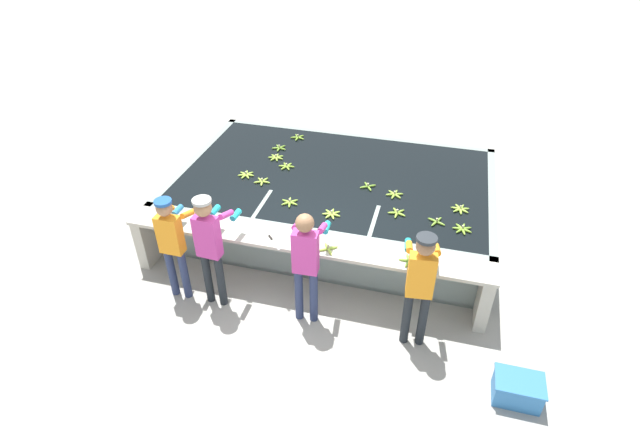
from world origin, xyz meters
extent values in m
plane|color=#A3A099|center=(0.00, 0.00, 0.00)|extent=(80.00, 80.00, 0.00)
cube|color=gray|center=(0.00, 2.09, 0.03)|extent=(5.13, 3.28, 0.06)
cube|color=gray|center=(0.00, 0.51, 0.44)|extent=(5.13, 0.12, 0.87)
cube|color=gray|center=(0.00, 3.67, 0.44)|extent=(5.13, 0.12, 0.87)
cube|color=gray|center=(-2.51, 2.09, 0.44)|extent=(0.12, 3.28, 0.87)
cube|color=gray|center=(2.51, 2.09, 0.44)|extent=(0.12, 3.28, 0.87)
cube|color=black|center=(0.00, 2.09, 0.46)|extent=(4.89, 3.04, 0.81)
cube|color=gray|center=(-0.86, 0.97, 0.44)|extent=(0.06, 0.80, 0.87)
cube|color=gray|center=(0.86, 0.97, 0.44)|extent=(0.06, 0.80, 0.87)
cube|color=#B7B2A3|center=(0.00, 0.23, 0.85)|extent=(5.13, 0.45, 0.05)
cube|color=#B7B2A3|center=(-2.47, 0.23, 0.41)|extent=(0.16, 0.41, 0.82)
cube|color=#B7B2A3|center=(2.47, 0.23, 0.41)|extent=(0.16, 0.41, 0.82)
cylinder|color=navy|center=(-1.75, -0.33, 0.40)|extent=(0.11, 0.11, 0.79)
cylinder|color=navy|center=(-1.55, -0.33, 0.40)|extent=(0.11, 0.11, 0.79)
cube|color=orange|center=(-1.65, -0.33, 1.07)|extent=(0.32, 0.18, 0.56)
sphere|color=#9E704C|center=(-1.65, -0.33, 1.49)|extent=(0.21, 0.21, 0.21)
cylinder|color=#1E5199|center=(-1.65, -0.33, 1.59)|extent=(0.22, 0.22, 0.04)
cylinder|color=orange|center=(-1.81, -0.08, 1.27)|extent=(0.09, 0.31, 0.18)
cylinder|color=teal|center=(-1.80, 0.17, 1.10)|extent=(0.09, 0.20, 0.08)
cylinder|color=orange|center=(-1.49, -0.08, 1.27)|extent=(0.09, 0.31, 0.18)
cylinder|color=teal|center=(-1.48, 0.17, 1.10)|extent=(0.09, 0.20, 0.08)
cylinder|color=#1E2328|center=(-1.20, -0.32, 0.42)|extent=(0.11, 0.11, 0.84)
cylinder|color=#1E2328|center=(-1.00, -0.34, 0.42)|extent=(0.11, 0.11, 0.84)
cube|color=#BC388E|center=(-1.10, -0.33, 1.14)|extent=(0.33, 0.19, 0.60)
sphere|color=#9E704C|center=(-1.10, -0.33, 1.59)|extent=(0.23, 0.23, 0.23)
cylinder|color=#9E9E99|center=(-1.10, -0.33, 1.69)|extent=(0.24, 0.24, 0.04)
cylinder|color=#BC388E|center=(-1.24, -0.07, 1.36)|extent=(0.10, 0.31, 0.18)
cylinder|color=#1EA3AD|center=(-1.23, 0.18, 1.19)|extent=(0.10, 0.20, 0.08)
cylinder|color=#BC388E|center=(-0.93, -0.09, 1.36)|extent=(0.10, 0.31, 0.18)
cylinder|color=#1EA3AD|center=(-0.91, 0.16, 1.19)|extent=(0.10, 0.20, 0.08)
cylinder|color=navy|center=(0.11, -0.31, 0.42)|extent=(0.11, 0.11, 0.84)
cylinder|color=navy|center=(0.30, -0.30, 0.42)|extent=(0.11, 0.11, 0.84)
cube|color=#BC388E|center=(0.20, -0.31, 1.14)|extent=(0.33, 0.18, 0.60)
sphere|color=#896042|center=(0.20, -0.31, 1.59)|extent=(0.23, 0.23, 0.23)
cylinder|color=#BC388E|center=(0.03, -0.06, 1.36)|extent=(0.09, 0.31, 0.18)
cylinder|color=#1EA3AD|center=(0.02, 0.19, 1.19)|extent=(0.09, 0.20, 0.08)
cylinder|color=#BC388E|center=(0.35, -0.05, 1.36)|extent=(0.09, 0.31, 0.18)
cylinder|color=#1EA3AD|center=(0.34, 0.20, 1.19)|extent=(0.09, 0.20, 0.08)
cylinder|color=#1E2328|center=(1.53, -0.36, 0.42)|extent=(0.11, 0.11, 0.83)
cylinder|color=#1E2328|center=(1.73, -0.34, 0.42)|extent=(0.11, 0.11, 0.83)
cube|color=orange|center=(1.63, -0.35, 1.13)|extent=(0.34, 0.20, 0.59)
sphere|color=#896042|center=(1.63, -0.35, 1.57)|extent=(0.23, 0.23, 0.23)
cylinder|color=#282D33|center=(1.63, -0.35, 1.67)|extent=(0.24, 0.24, 0.04)
cylinder|color=orange|center=(1.44, -0.12, 1.34)|extent=(0.11, 0.32, 0.18)
cylinder|color=teal|center=(1.41, 0.13, 1.17)|extent=(0.11, 0.21, 0.08)
cylinder|color=orange|center=(1.76, -0.08, 1.34)|extent=(0.11, 0.32, 0.18)
cylinder|color=teal|center=(1.73, 0.16, 1.17)|extent=(0.11, 0.21, 0.08)
ellipsoid|color=#75A333|center=(-1.16, 2.80, 0.89)|extent=(0.12, 0.16, 0.04)
ellipsoid|color=#75A333|center=(-1.23, 2.79, 0.89)|extent=(0.13, 0.15, 0.04)
ellipsoid|color=#75A333|center=(-1.25, 2.73, 0.89)|extent=(0.17, 0.09, 0.04)
ellipsoid|color=#75A333|center=(-1.19, 2.70, 0.89)|extent=(0.04, 0.17, 0.04)
ellipsoid|color=#75A333|center=(-1.14, 2.74, 0.89)|extent=(0.17, 0.08, 0.04)
cylinder|color=tan|center=(-1.19, 2.75, 0.92)|extent=(0.03, 0.03, 0.04)
ellipsoid|color=#9EC642|center=(-1.12, 1.53, 0.89)|extent=(0.16, 0.12, 0.04)
ellipsoid|color=#9EC642|center=(-1.06, 1.51, 0.89)|extent=(0.07, 0.17, 0.04)
ellipsoid|color=#9EC642|center=(-1.02, 1.56, 0.89)|extent=(0.17, 0.05, 0.04)
ellipsoid|color=#9EC642|center=(-1.06, 1.61, 0.89)|extent=(0.10, 0.17, 0.04)
ellipsoid|color=#9EC642|center=(-1.12, 1.60, 0.89)|extent=(0.15, 0.14, 0.04)
cylinder|color=tan|center=(-1.08, 1.56, 0.92)|extent=(0.03, 0.03, 0.04)
ellipsoid|color=#75A333|center=(0.55, 1.82, 0.89)|extent=(0.16, 0.12, 0.04)
ellipsoid|color=#75A333|center=(0.63, 1.80, 0.89)|extent=(0.12, 0.16, 0.04)
ellipsoid|color=#75A333|center=(0.65, 1.88, 0.89)|extent=(0.16, 0.12, 0.04)
ellipsoid|color=#75A333|center=(0.57, 1.90, 0.89)|extent=(0.12, 0.16, 0.04)
cylinder|color=tan|center=(0.60, 1.85, 0.92)|extent=(0.03, 0.03, 0.04)
ellipsoid|color=#7FAD33|center=(-1.03, 3.30, 0.89)|extent=(0.13, 0.16, 0.04)
ellipsoid|color=#7FAD33|center=(-1.05, 3.24, 0.89)|extent=(0.17, 0.09, 0.04)
ellipsoid|color=#7FAD33|center=(-1.00, 3.20, 0.89)|extent=(0.04, 0.17, 0.04)
ellipsoid|color=#7FAD33|center=(-0.94, 3.24, 0.89)|extent=(0.17, 0.09, 0.04)
ellipsoid|color=#7FAD33|center=(-0.96, 3.30, 0.89)|extent=(0.13, 0.16, 0.04)
cylinder|color=tan|center=(-1.00, 3.25, 0.92)|extent=(0.03, 0.03, 0.04)
ellipsoid|color=#7FAD33|center=(2.03, 1.06, 0.89)|extent=(0.17, 0.04, 0.04)
ellipsoid|color=#7FAD33|center=(2.05, 1.02, 0.89)|extent=(0.13, 0.16, 0.04)
ellipsoid|color=#7FAD33|center=(2.10, 1.01, 0.89)|extent=(0.08, 0.17, 0.04)
ellipsoid|color=#7FAD33|center=(2.14, 1.04, 0.89)|extent=(0.17, 0.10, 0.04)
ellipsoid|color=#7FAD33|center=(2.13, 1.09, 0.89)|extent=(0.17, 0.11, 0.04)
ellipsoid|color=#7FAD33|center=(2.10, 1.12, 0.89)|extent=(0.06, 0.17, 0.04)
ellipsoid|color=#7FAD33|center=(2.05, 1.11, 0.89)|extent=(0.14, 0.15, 0.04)
cylinder|color=tan|center=(2.09, 1.06, 0.92)|extent=(0.03, 0.03, 0.04)
ellipsoid|color=#8CB738|center=(1.10, 1.21, 0.89)|extent=(0.17, 0.07, 0.04)
ellipsoid|color=#8CB738|center=(1.15, 1.17, 0.89)|extent=(0.05, 0.17, 0.04)
ellipsoid|color=#8CB738|center=(1.20, 1.21, 0.89)|extent=(0.17, 0.10, 0.04)
ellipsoid|color=#8CB738|center=(1.19, 1.27, 0.89)|extent=(0.14, 0.15, 0.04)
ellipsoid|color=#8CB738|center=(1.12, 1.27, 0.89)|extent=(0.12, 0.16, 0.04)
cylinder|color=tan|center=(1.15, 1.23, 0.92)|extent=(0.03, 0.03, 0.04)
ellipsoid|color=#93BC3D|center=(1.08, 1.69, 0.89)|extent=(0.15, 0.14, 0.04)
ellipsoid|color=#93BC3D|center=(1.09, 1.74, 0.89)|extent=(0.17, 0.09, 0.04)
ellipsoid|color=#93BC3D|center=(1.05, 1.78, 0.89)|extent=(0.06, 0.17, 0.04)
ellipsoid|color=#93BC3D|center=(1.00, 1.76, 0.89)|extent=(0.15, 0.14, 0.04)
ellipsoid|color=#93BC3D|center=(0.99, 1.71, 0.89)|extent=(0.17, 0.09, 0.04)
ellipsoid|color=#93BC3D|center=(1.03, 1.67, 0.89)|extent=(0.06, 0.17, 0.04)
cylinder|color=tan|center=(1.04, 1.72, 0.92)|extent=(0.03, 0.03, 0.04)
ellipsoid|color=#75A333|center=(1.70, 1.10, 0.89)|extent=(0.11, 0.17, 0.04)
ellipsoid|color=#75A333|center=(1.77, 1.12, 0.89)|extent=(0.17, 0.11, 0.04)
ellipsoid|color=#75A333|center=(1.75, 1.20, 0.89)|extent=(0.11, 0.17, 0.04)
ellipsoid|color=#75A333|center=(1.67, 1.17, 0.89)|extent=(0.17, 0.11, 0.04)
cylinder|color=tan|center=(1.72, 1.15, 0.92)|extent=(0.03, 0.03, 0.04)
ellipsoid|color=#9EC642|center=(2.05, 1.51, 0.89)|extent=(0.06, 0.17, 0.04)
ellipsoid|color=#9EC642|center=(2.09, 1.54, 0.89)|extent=(0.16, 0.12, 0.04)
ellipsoid|color=#9EC642|center=(2.09, 1.59, 0.89)|extent=(0.17, 0.09, 0.04)
ellipsoid|color=#9EC642|center=(2.06, 1.62, 0.89)|extent=(0.09, 0.17, 0.04)
ellipsoid|color=#9EC642|center=(2.01, 1.61, 0.89)|extent=(0.12, 0.16, 0.04)
ellipsoid|color=#9EC642|center=(1.99, 1.57, 0.89)|extent=(0.17, 0.05, 0.04)
ellipsoid|color=#9EC642|center=(2.00, 1.53, 0.89)|extent=(0.14, 0.15, 0.04)
cylinder|color=tan|center=(2.04, 1.57, 0.92)|extent=(0.03, 0.03, 0.04)
ellipsoid|color=#8CB738|center=(-0.91, 2.13, 0.89)|extent=(0.17, 0.06, 0.04)
ellipsoid|color=#8CB738|center=(-0.87, 2.09, 0.89)|extent=(0.10, 0.17, 0.04)
ellipsoid|color=#8CB738|center=(-0.82, 2.09, 0.89)|extent=(0.13, 0.16, 0.04)
ellipsoid|color=#8CB738|center=(-0.80, 2.14, 0.89)|extent=(0.17, 0.06, 0.04)
ellipsoid|color=#8CB738|center=(-0.83, 2.19, 0.89)|extent=(0.10, 0.17, 0.04)
ellipsoid|color=#8CB738|center=(-0.89, 2.18, 0.89)|extent=(0.13, 0.16, 0.04)
cylinder|color=tan|center=(-0.85, 2.14, 0.92)|extent=(0.03, 0.03, 0.04)
ellipsoid|color=#9EC642|center=(-1.46, 1.72, 0.89)|extent=(0.17, 0.10, 0.04)
ellipsoid|color=#9EC642|center=(-1.46, 1.67, 0.89)|extent=(0.17, 0.11, 0.04)
ellipsoid|color=#9EC642|center=(-1.42, 1.64, 0.89)|extent=(0.07, 0.17, 0.04)
ellipsoid|color=#9EC642|center=(-1.37, 1.65, 0.89)|extent=(0.14, 0.15, 0.04)
ellipsoid|color=#9EC642|center=(-1.35, 1.70, 0.89)|extent=(0.17, 0.04, 0.04)
ellipsoid|color=#9EC642|center=(-1.38, 1.74, 0.89)|extent=(0.13, 0.16, 0.04)
ellipsoid|color=#9EC642|center=(-1.42, 1.75, 0.89)|extent=(0.08, 0.17, 0.04)
cylinder|color=tan|center=(-1.41, 1.70, 0.92)|extent=(0.03, 0.03, 0.04)
ellipsoid|color=#9EC642|center=(-1.15, 2.34, 0.89)|extent=(0.10, 0.17, 0.04)
ellipsoid|color=#9EC642|center=(-1.11, 2.34, 0.89)|extent=(0.11, 0.17, 0.04)
ellipsoid|color=#9EC642|center=(-1.08, 2.38, 0.89)|extent=(0.17, 0.07, 0.04)
ellipsoid|color=#9EC642|center=(-1.09, 2.43, 0.89)|extent=(0.15, 0.14, 0.04)
ellipsoid|color=#9EC642|center=(-1.13, 2.45, 0.89)|extent=(0.04, 0.17, 0.04)
ellipsoid|color=#9EC642|center=(-1.18, 2.42, 0.89)|extent=(0.16, 0.13, 0.04)
ellipsoid|color=#9EC642|center=(-1.18, 2.38, 0.89)|extent=(0.17, 0.08, 0.04)
cylinder|color=tan|center=(-1.13, 2.39, 0.92)|extent=(0.03, 0.03, 0.04)
ellipsoid|color=#9EC642|center=(0.28, 0.94, 0.89)|extent=(0.17, 0.07, 0.04)
ellipsoid|color=#9EC642|center=(0.27, 0.99, 0.89)|extent=(0.15, 0.14, 0.04)
ellipsoid|color=#9EC642|center=(0.23, 1.00, 0.89)|extent=(0.04, 0.17, 0.04)
ellipsoid|color=#9EC642|center=(0.18, 0.98, 0.89)|extent=(0.16, 0.13, 0.04)
ellipsoid|color=#9EC642|center=(0.18, 0.94, 0.89)|extent=(0.17, 0.08, 0.04)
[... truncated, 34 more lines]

